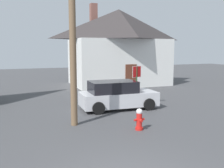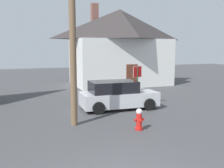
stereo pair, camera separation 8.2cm
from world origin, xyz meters
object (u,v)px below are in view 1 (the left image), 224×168
at_px(fire_hydrant, 139,119).
at_px(parked_car, 117,95).
at_px(utility_pole, 73,30).
at_px(stop_sign_far, 137,75).
at_px(house, 119,46).

height_order(fire_hydrant, parked_car, parked_car).
relative_size(fire_hydrant, utility_pole, 0.11).
xyz_separation_m(fire_hydrant, stop_sign_far, (3.10, 6.16, 1.09)).
height_order(stop_sign_far, parked_car, stop_sign_far).
bearing_deg(parked_car, fire_hydrant, -99.72).
distance_m(utility_pole, house, 13.24).
height_order(utility_pole, house, utility_pole).
bearing_deg(parked_car, utility_pole, -143.51).
xyz_separation_m(utility_pole, house, (7.00, 11.23, -0.48)).
bearing_deg(fire_hydrant, house, 69.82).
bearing_deg(house, fire_hydrant, -110.18).
height_order(utility_pole, stop_sign_far, utility_pole).
bearing_deg(house, stop_sign_far, -103.66).
distance_m(fire_hydrant, house, 14.06).
height_order(fire_hydrant, stop_sign_far, stop_sign_far).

